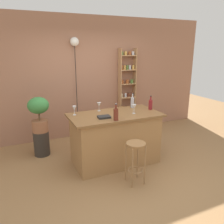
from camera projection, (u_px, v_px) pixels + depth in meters
ground at (122, 169)px, 4.07m from camera, size 12.00×12.00×0.00m
back_wall at (86, 78)px, 5.40m from camera, size 6.40×0.10×2.80m
kitchen_counter at (115, 138)px, 4.20m from camera, size 1.64×0.84×0.94m
bar_stool at (135, 154)px, 3.53m from camera, size 0.30×0.30×0.68m
spice_shelf at (127, 89)px, 5.75m from camera, size 0.43×0.18×2.08m
plant_stool at (42, 143)px, 4.54m from camera, size 0.31×0.31×0.50m
potted_plant at (39, 112)px, 4.37m from camera, size 0.40×0.36×0.69m
bottle_sauce_amber at (151, 104)px, 4.35m from camera, size 0.07×0.07×0.27m
bottle_vinegar at (132, 102)px, 4.49m from camera, size 0.07×0.07×0.29m
bottle_wine_red at (116, 114)px, 3.69m from camera, size 0.08×0.08×0.28m
wine_glass_left at (134, 107)px, 4.08m from camera, size 0.07×0.07×0.16m
wine_glass_center at (99, 105)px, 4.24m from camera, size 0.07×0.07×0.16m
wine_glass_right at (74, 108)px, 3.99m from camera, size 0.07×0.07×0.16m
cookbook at (104, 117)px, 3.84m from camera, size 0.22×0.17×0.03m
pendant_globe_light at (75, 44)px, 4.99m from camera, size 0.20×0.20×2.31m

